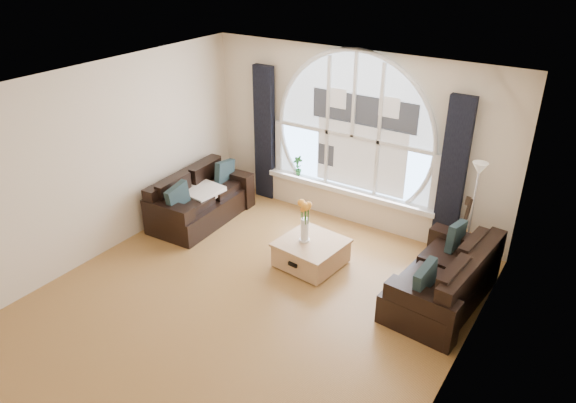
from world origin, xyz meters
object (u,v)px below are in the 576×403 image
(floor_lamp, at_px, (471,219))
(potted_plant, at_px, (298,166))
(sofa_right, at_px, (443,275))
(coffee_chest, at_px, (311,252))
(sofa_left, at_px, (201,197))
(guitar, at_px, (465,228))
(vase_flowers, at_px, (305,216))

(floor_lamp, bearing_deg, potted_plant, 171.66)
(sofa_right, bearing_deg, coffee_chest, -169.23)
(sofa_left, xyz_separation_m, floor_lamp, (3.99, 0.86, 0.40))
(sofa_right, height_order, floor_lamp, floor_lamp)
(floor_lamp, bearing_deg, sofa_left, -167.88)
(sofa_left, height_order, guitar, guitar)
(vase_flowers, distance_m, potted_plant, 1.84)
(vase_flowers, relative_size, potted_plant, 2.11)
(floor_lamp, height_order, potted_plant, floor_lamp)
(sofa_left, distance_m, floor_lamp, 4.10)
(sofa_right, bearing_deg, sofa_left, -174.80)
(coffee_chest, bearing_deg, sofa_right, 11.51)
(coffee_chest, xyz_separation_m, guitar, (1.73, 1.24, 0.33))
(sofa_right, xyz_separation_m, potted_plant, (-2.94, 1.31, 0.32))
(coffee_chest, height_order, guitar, guitar)
(vase_flowers, distance_m, floor_lamp, 2.20)
(guitar, bearing_deg, vase_flowers, -129.88)
(floor_lamp, xyz_separation_m, potted_plant, (-2.97, 0.44, -0.08))
(coffee_chest, relative_size, guitar, 0.79)
(sofa_right, relative_size, vase_flowers, 2.48)
(sofa_left, bearing_deg, potted_plant, 49.04)
(vase_flowers, bearing_deg, coffee_chest, 20.66)
(coffee_chest, distance_m, guitar, 2.15)
(vase_flowers, bearing_deg, floor_lamp, 29.26)
(vase_flowers, relative_size, floor_lamp, 0.44)
(vase_flowers, height_order, floor_lamp, floor_lamp)
(floor_lamp, bearing_deg, sofa_right, -92.12)
(sofa_left, xyz_separation_m, potted_plant, (1.02, 1.29, 0.32))
(floor_lamp, height_order, guitar, floor_lamp)
(sofa_left, relative_size, sofa_right, 0.98)
(sofa_left, bearing_deg, sofa_right, -3.01)
(coffee_chest, relative_size, vase_flowers, 1.20)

